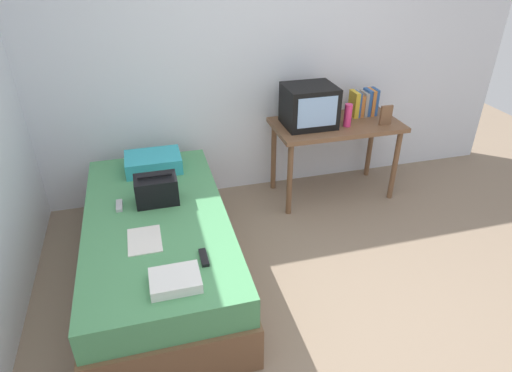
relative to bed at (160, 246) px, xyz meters
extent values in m
plane|color=#84705B|center=(1.02, -0.81, -0.26)|extent=(8.00, 8.00, 0.00)
cube|color=silver|center=(1.02, 1.19, 1.04)|extent=(5.20, 0.10, 2.60)
cube|color=brown|center=(0.00, 0.00, -0.10)|extent=(1.00, 2.00, 0.32)
cube|color=#4C935B|center=(0.00, 0.00, 0.17)|extent=(0.97, 1.94, 0.21)
cube|color=brown|center=(1.70, 0.79, 0.45)|extent=(1.16, 0.60, 0.04)
cylinder|color=brown|center=(1.18, 0.55, 0.08)|extent=(0.05, 0.05, 0.70)
cylinder|color=brown|center=(2.22, 0.55, 0.08)|extent=(0.05, 0.05, 0.70)
cylinder|color=brown|center=(1.18, 1.03, 0.08)|extent=(0.05, 0.05, 0.70)
cylinder|color=brown|center=(2.22, 1.03, 0.08)|extent=(0.05, 0.05, 0.70)
cube|color=black|center=(1.43, 0.81, 0.65)|extent=(0.44, 0.38, 0.36)
cube|color=#8CB2E0|center=(1.43, 0.61, 0.66)|extent=(0.35, 0.01, 0.26)
cylinder|color=#E53372|center=(1.75, 0.69, 0.58)|extent=(0.07, 0.07, 0.20)
cube|color=gold|center=(1.92, 0.91, 0.59)|extent=(0.04, 0.16, 0.24)
cube|color=#2D5699|center=(1.95, 0.91, 0.59)|extent=(0.02, 0.14, 0.23)
cube|color=#CC7233|center=(1.98, 0.91, 0.57)|extent=(0.03, 0.14, 0.20)
cube|color=gray|center=(2.02, 0.91, 0.59)|extent=(0.03, 0.15, 0.22)
cube|color=#2D5699|center=(2.05, 0.91, 0.60)|extent=(0.04, 0.14, 0.24)
cube|color=#CC7233|center=(2.09, 0.91, 0.59)|extent=(0.03, 0.15, 0.24)
cube|color=#2D5699|center=(2.12, 0.91, 0.60)|extent=(0.03, 0.13, 0.25)
cube|color=brown|center=(2.10, 0.63, 0.56)|extent=(0.11, 0.02, 0.18)
cube|color=#33A8B7|center=(0.04, 0.70, 0.34)|extent=(0.45, 0.33, 0.13)
cube|color=black|center=(0.03, 0.18, 0.37)|extent=(0.30, 0.20, 0.20)
cylinder|color=black|center=(0.03, 0.18, 0.49)|extent=(0.24, 0.02, 0.02)
cube|color=white|center=(-0.09, -0.28, 0.28)|extent=(0.21, 0.29, 0.01)
cube|color=black|center=(0.25, -0.56, 0.28)|extent=(0.04, 0.16, 0.02)
cube|color=#B7B7BC|center=(-0.24, 0.17, 0.28)|extent=(0.04, 0.14, 0.02)
cube|color=white|center=(0.06, -0.73, 0.30)|extent=(0.28, 0.22, 0.06)
camera|label=1|loc=(0.01, -2.62, 1.98)|focal=30.72mm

